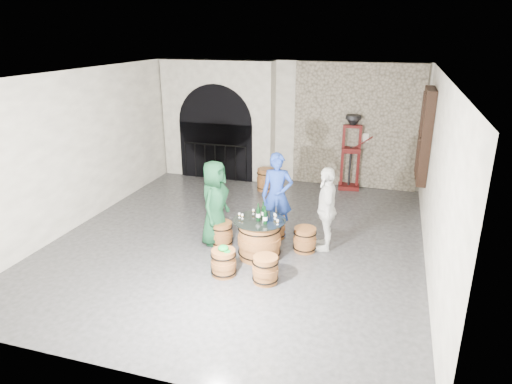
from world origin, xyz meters
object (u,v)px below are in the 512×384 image
(corking_press, at_px, (351,147))
(barrel_stool_left, at_px, (222,234))
(barrel_stool_right, at_px, (305,240))
(wine_bottle_center, at_px, (265,217))
(wine_bottle_right, at_px, (263,212))
(person_green, at_px, (215,203))
(barrel_table, at_px, (259,239))
(side_barrel, at_px, (265,180))
(person_blue, at_px, (277,195))
(wine_bottle_left, at_px, (258,214))
(barrel_stool_near_left, at_px, (224,263))
(barrel_stool_far, at_px, (275,227))
(person_white, at_px, (326,209))
(barrel_stool_near_right, at_px, (265,270))

(corking_press, bearing_deg, barrel_stool_left, -123.01)
(barrel_stool_right, height_order, wine_bottle_center, wine_bottle_center)
(barrel_stool_right, height_order, wine_bottle_right, wine_bottle_right)
(barrel_stool_left, distance_m, wine_bottle_center, 1.25)
(wine_bottle_center, bearing_deg, person_green, 157.93)
(barrel_table, relative_size, side_barrel, 1.66)
(barrel_table, height_order, person_blue, person_blue)
(person_green, relative_size, side_barrel, 2.89)
(barrel_table, relative_size, wine_bottle_left, 2.94)
(barrel_stool_near_left, relative_size, wine_bottle_left, 1.43)
(person_green, bearing_deg, corking_press, -26.17)
(wine_bottle_left, xyz_separation_m, side_barrel, (-0.90, 3.61, -0.58))
(barrel_stool_near_left, relative_size, wine_bottle_right, 1.43)
(barrel_stool_far, xyz_separation_m, side_barrel, (-0.97, 2.69, 0.06))
(barrel_stool_far, bearing_deg, side_barrel, 109.79)
(wine_bottle_center, xyz_separation_m, side_barrel, (-1.06, 3.71, -0.58))
(barrel_stool_far, distance_m, barrel_stool_right, 0.80)
(wine_bottle_center, relative_size, wine_bottle_right, 1.00)
(person_white, bearing_deg, wine_bottle_left, -65.77)
(wine_bottle_right, bearing_deg, wine_bottle_left, -117.99)
(wine_bottle_center, relative_size, corking_press, 0.17)
(corking_press, bearing_deg, barrel_stool_far, -114.49)
(wine_bottle_left, height_order, wine_bottle_center, same)
(wine_bottle_left, height_order, corking_press, corking_press)
(barrel_stool_left, bearing_deg, corking_press, 63.91)
(barrel_stool_far, xyz_separation_m, barrel_stool_right, (0.69, -0.40, 0.00))
(person_blue, xyz_separation_m, side_barrel, (-0.98, 2.56, -0.57))
(barrel_table, bearing_deg, barrel_stool_right, 33.16)
(side_barrel, bearing_deg, barrel_stool_near_right, -73.97)
(barrel_stool_left, bearing_deg, wine_bottle_center, -22.59)
(barrel_stool_right, bearing_deg, barrel_table, -146.84)
(person_green, xyz_separation_m, wine_bottle_right, (1.03, -0.24, 0.04))
(barrel_stool_near_right, xyz_separation_m, wine_bottle_center, (-0.20, 0.69, 0.64))
(barrel_stool_right, xyz_separation_m, barrel_stool_near_left, (-1.14, -1.29, 0.00))
(barrel_table, xyz_separation_m, barrel_stool_near_right, (0.35, -0.82, -0.14))
(barrel_stool_left, xyz_separation_m, person_white, (1.93, 0.43, 0.58))
(barrel_table, height_order, barrel_stool_right, barrel_table)
(person_blue, height_order, side_barrel, person_blue)
(person_blue, bearing_deg, barrel_stool_far, -103.64)
(barrel_stool_left, height_order, wine_bottle_right, wine_bottle_right)
(barrel_stool_left, height_order, barrel_stool_right, same)
(person_blue, bearing_deg, person_green, -156.61)
(barrel_table, height_order, corking_press, corking_press)
(wine_bottle_center, xyz_separation_m, corking_press, (1.00, 4.48, 0.25))
(wine_bottle_left, bearing_deg, wine_bottle_right, 62.01)
(barrel_stool_right, distance_m, person_green, 1.84)
(barrel_table, relative_size, corking_press, 0.50)
(wine_bottle_right, height_order, side_barrel, wine_bottle_right)
(person_green, xyz_separation_m, person_white, (2.07, 0.39, -0.02))
(person_green, distance_m, wine_bottle_center, 1.22)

